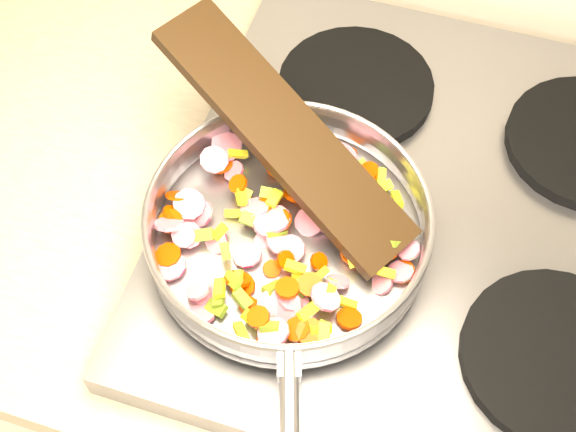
% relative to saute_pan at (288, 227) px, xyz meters
% --- Properties ---
extents(cooktop, '(0.60, 0.60, 0.04)m').
position_rel_saute_pan_xyz_m(cooktop, '(0.15, 0.10, -0.06)').
color(cooktop, '#939399').
rests_on(cooktop, counter_top).
extents(grate_fl, '(0.19, 0.19, 0.02)m').
position_rel_saute_pan_xyz_m(grate_fl, '(0.01, -0.04, -0.04)').
color(grate_fl, black).
rests_on(grate_fl, cooktop).
extents(grate_fr, '(0.19, 0.19, 0.02)m').
position_rel_saute_pan_xyz_m(grate_fr, '(0.29, -0.04, -0.04)').
color(grate_fr, black).
rests_on(grate_fr, cooktop).
extents(grate_bl, '(0.19, 0.19, 0.02)m').
position_rel_saute_pan_xyz_m(grate_bl, '(0.01, 0.24, -0.04)').
color(grate_bl, black).
rests_on(grate_bl, cooktop).
extents(saute_pan, '(0.33, 0.49, 0.05)m').
position_rel_saute_pan_xyz_m(saute_pan, '(0.00, 0.00, 0.00)').
color(saute_pan, '#9E9EA5').
rests_on(saute_pan, grate_fl).
extents(vegetable_heap, '(0.29, 0.28, 0.05)m').
position_rel_saute_pan_xyz_m(vegetable_heap, '(-0.00, -0.01, -0.01)').
color(vegetable_heap, '#FFF21D').
rests_on(vegetable_heap, saute_pan).
extents(wooden_spatula, '(0.32, 0.22, 0.12)m').
position_rel_saute_pan_xyz_m(wooden_spatula, '(-0.03, 0.08, 0.05)').
color(wooden_spatula, black).
rests_on(wooden_spatula, saute_pan).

